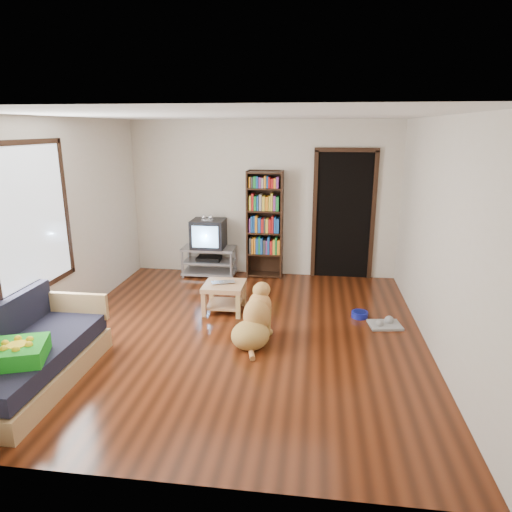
# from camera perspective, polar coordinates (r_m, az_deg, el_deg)

# --- Properties ---
(ground) EXTENTS (5.00, 5.00, 0.00)m
(ground) POSITION_cam_1_polar(r_m,az_deg,el_deg) (5.75, -2.12, -9.71)
(ground) COLOR #5B240F
(ground) RESTS_ON ground
(ceiling) EXTENTS (5.00, 5.00, 0.00)m
(ceiling) POSITION_cam_1_polar(r_m,az_deg,el_deg) (5.19, -2.42, 17.17)
(ceiling) COLOR white
(ceiling) RESTS_ON ground
(wall_back) EXTENTS (4.50, 0.00, 4.50)m
(wall_back) POSITION_cam_1_polar(r_m,az_deg,el_deg) (7.75, 0.88, 7.07)
(wall_back) COLOR beige
(wall_back) RESTS_ON ground
(wall_front) EXTENTS (4.50, 0.00, 4.50)m
(wall_front) POSITION_cam_1_polar(r_m,az_deg,el_deg) (3.00, -10.43, -7.49)
(wall_front) COLOR beige
(wall_front) RESTS_ON ground
(wall_left) EXTENTS (0.00, 5.00, 5.00)m
(wall_left) POSITION_cam_1_polar(r_m,az_deg,el_deg) (6.11, -23.57, 3.39)
(wall_left) COLOR beige
(wall_left) RESTS_ON ground
(wall_right) EXTENTS (0.00, 5.00, 5.00)m
(wall_right) POSITION_cam_1_polar(r_m,az_deg,el_deg) (5.42, 21.91, 2.13)
(wall_right) COLOR beige
(wall_right) RESTS_ON ground
(green_cushion) EXTENTS (0.60, 0.60, 0.16)m
(green_cushion) POSITION_cam_1_polar(r_m,az_deg,el_deg) (4.76, -27.57, -10.64)
(green_cushion) COLOR green
(green_cushion) RESTS_ON sofa
(laptop) EXTENTS (0.38, 0.31, 0.03)m
(laptop) POSITION_cam_1_polar(r_m,az_deg,el_deg) (6.27, -4.07, -3.45)
(laptop) COLOR silver
(laptop) RESTS_ON coffee_table
(dog_bowl) EXTENTS (0.22, 0.22, 0.08)m
(dog_bowl) POSITION_cam_1_polar(r_m,az_deg,el_deg) (6.36, 12.83, -7.14)
(dog_bowl) COLOR navy
(dog_bowl) RESTS_ON ground
(grey_rag) EXTENTS (0.44, 0.38, 0.03)m
(grey_rag) POSITION_cam_1_polar(r_m,az_deg,el_deg) (6.18, 15.81, -8.30)
(grey_rag) COLOR #9C9C9C
(grey_rag) RESTS_ON ground
(window) EXTENTS (0.03, 1.46, 1.70)m
(window) POSITION_cam_1_polar(r_m,az_deg,el_deg) (5.65, -26.20, 4.25)
(window) COLOR white
(window) RESTS_ON wall_left
(doorway) EXTENTS (1.03, 0.05, 2.19)m
(doorway) POSITION_cam_1_polar(r_m,az_deg,el_deg) (7.73, 10.90, 5.39)
(doorway) COLOR black
(doorway) RESTS_ON wall_back
(tv_stand) EXTENTS (0.90, 0.45, 0.50)m
(tv_stand) POSITION_cam_1_polar(r_m,az_deg,el_deg) (7.89, -5.87, -0.53)
(tv_stand) COLOR #99999E
(tv_stand) RESTS_ON ground
(crt_tv) EXTENTS (0.55, 0.52, 0.58)m
(crt_tv) POSITION_cam_1_polar(r_m,az_deg,el_deg) (7.79, -5.92, 2.86)
(crt_tv) COLOR black
(crt_tv) RESTS_ON tv_stand
(bookshelf) EXTENTS (0.60, 0.30, 1.80)m
(bookshelf) POSITION_cam_1_polar(r_m,az_deg,el_deg) (7.65, 1.11, 4.66)
(bookshelf) COLOR black
(bookshelf) RESTS_ON ground
(sofa) EXTENTS (0.80, 1.80, 0.80)m
(sofa) POSITION_cam_1_polar(r_m,az_deg,el_deg) (5.14, -26.50, -11.48)
(sofa) COLOR tan
(sofa) RESTS_ON ground
(coffee_table) EXTENTS (0.55, 0.55, 0.40)m
(coffee_table) POSITION_cam_1_polar(r_m,az_deg,el_deg) (6.34, -3.99, -4.50)
(coffee_table) COLOR tan
(coffee_table) RESTS_ON ground
(dog) EXTENTS (0.57, 0.88, 0.72)m
(dog) POSITION_cam_1_polar(r_m,az_deg,el_deg) (5.45, -0.13, -8.16)
(dog) COLOR tan
(dog) RESTS_ON ground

